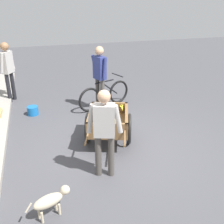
{
  "coord_description": "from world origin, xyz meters",
  "views": [
    {
      "loc": [
        -4.69,
        1.4,
        2.96
      ],
      "look_at": [
        0.1,
        0.02,
        0.75
      ],
      "focal_mm": 44.09,
      "sensor_mm": 36.0,
      "label": 1
    }
  ],
  "objects_px": {
    "cyclist_person": "(100,72)",
    "dog": "(51,200)",
    "bicycle": "(105,95)",
    "plastic_bucket": "(33,111)",
    "fruit_cart": "(109,123)",
    "vendor_person": "(104,127)",
    "bystander_person": "(8,67)"
  },
  "relations": [
    {
      "from": "vendor_person",
      "to": "plastic_bucket",
      "type": "distance_m",
      "value": 3.29
    },
    {
      "from": "vendor_person",
      "to": "bicycle",
      "type": "xyz_separation_m",
      "value": [
        2.96,
        -0.77,
        -0.58
      ]
    },
    {
      "from": "dog",
      "to": "fruit_cart",
      "type": "bearing_deg",
      "value": -36.63
    },
    {
      "from": "plastic_bucket",
      "to": "bystander_person",
      "type": "relative_size",
      "value": 0.17
    },
    {
      "from": "fruit_cart",
      "to": "dog",
      "type": "height_order",
      "value": "fruit_cart"
    },
    {
      "from": "fruit_cart",
      "to": "cyclist_person",
      "type": "distance_m",
      "value": 1.92
    },
    {
      "from": "vendor_person",
      "to": "cyclist_person",
      "type": "height_order",
      "value": "cyclist_person"
    },
    {
      "from": "dog",
      "to": "plastic_bucket",
      "type": "relative_size",
      "value": 2.25
    },
    {
      "from": "fruit_cart",
      "to": "bicycle",
      "type": "bearing_deg",
      "value": -12.17
    },
    {
      "from": "bicycle",
      "to": "vendor_person",
      "type": "bearing_deg",
      "value": 165.35
    },
    {
      "from": "bicycle",
      "to": "bystander_person",
      "type": "distance_m",
      "value": 2.84
    },
    {
      "from": "bicycle",
      "to": "cyclist_person",
      "type": "bearing_deg",
      "value": 112.42
    },
    {
      "from": "cyclist_person",
      "to": "fruit_cart",
      "type": "bearing_deg",
      "value": 171.74
    },
    {
      "from": "cyclist_person",
      "to": "dog",
      "type": "bearing_deg",
      "value": 156.07
    },
    {
      "from": "bicycle",
      "to": "bystander_person",
      "type": "relative_size",
      "value": 0.92
    },
    {
      "from": "dog",
      "to": "bystander_person",
      "type": "relative_size",
      "value": 0.38
    },
    {
      "from": "bystander_person",
      "to": "dog",
      "type": "bearing_deg",
      "value": -171.52
    },
    {
      "from": "cyclist_person",
      "to": "bystander_person",
      "type": "xyz_separation_m",
      "value": [
        1.27,
        2.33,
        0.0
      ]
    },
    {
      "from": "bicycle",
      "to": "plastic_bucket",
      "type": "height_order",
      "value": "bicycle"
    },
    {
      "from": "cyclist_person",
      "to": "dog",
      "type": "relative_size",
      "value": 2.64
    },
    {
      "from": "fruit_cart",
      "to": "vendor_person",
      "type": "xyz_separation_m",
      "value": [
        -1.09,
        0.37,
        0.49
      ]
    },
    {
      "from": "dog",
      "to": "plastic_bucket",
      "type": "bearing_deg",
      "value": 2.76
    },
    {
      "from": "bystander_person",
      "to": "vendor_person",
      "type": "bearing_deg",
      "value": -157.85
    },
    {
      "from": "vendor_person",
      "to": "dog",
      "type": "bearing_deg",
      "value": 126.26
    },
    {
      "from": "dog",
      "to": "plastic_bucket",
      "type": "xyz_separation_m",
      "value": [
        3.69,
        0.18,
        -0.16
      ]
    },
    {
      "from": "bicycle",
      "to": "cyclist_person",
      "type": "relative_size",
      "value": 0.92
    },
    {
      "from": "bicycle",
      "to": "dog",
      "type": "xyz_separation_m",
      "value": [
        -3.68,
        1.75,
        -0.08
      ]
    },
    {
      "from": "bicycle",
      "to": "bystander_person",
      "type": "height_order",
      "value": "bystander_person"
    },
    {
      "from": "plastic_bucket",
      "to": "bystander_person",
      "type": "bearing_deg",
      "value": 24.67
    },
    {
      "from": "vendor_person",
      "to": "cyclist_person",
      "type": "distance_m",
      "value": 2.98
    },
    {
      "from": "fruit_cart",
      "to": "bystander_person",
      "type": "relative_size",
      "value": 1.07
    },
    {
      "from": "bicycle",
      "to": "cyclist_person",
      "type": "height_order",
      "value": "cyclist_person"
    }
  ]
}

